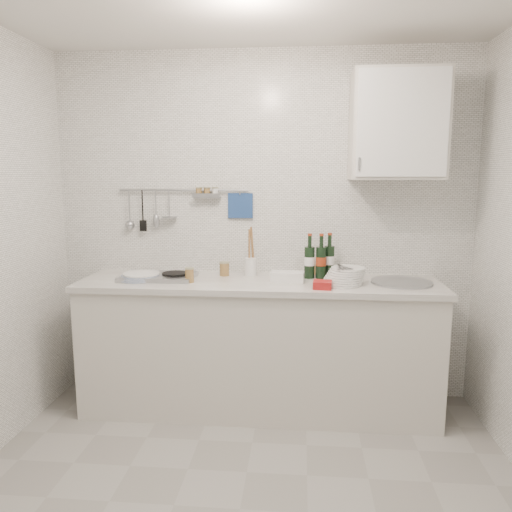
{
  "coord_description": "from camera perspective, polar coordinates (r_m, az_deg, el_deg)",
  "views": [
    {
      "loc": [
        0.28,
        -2.21,
        1.64
      ],
      "look_at": [
        -0.0,
        0.9,
        1.12
      ],
      "focal_mm": 35.0,
      "sensor_mm": 36.0,
      "label": 1
    }
  ],
  "objects": [
    {
      "name": "wall_cabinet",
      "position": [
        3.5,
        15.86,
        14.15
      ],
      "size": [
        0.6,
        0.38,
        0.7
      ],
      "color": "beige",
      "rests_on": "back_wall"
    },
    {
      "name": "plate_stack_hob",
      "position": [
        3.51,
        -13.14,
        -2.28
      ],
      "size": [
        0.27,
        0.27,
        0.04
      ],
      "rotation": [
        0.0,
        0.0,
        -0.17
      ],
      "color": "#44609A",
      "rests_on": "counter"
    },
    {
      "name": "wall_rail",
      "position": [
        3.69,
        -8.61,
        5.98
      ],
      "size": [
        0.98,
        0.09,
        0.34
      ],
      "color": "#93969B",
      "rests_on": "back_wall"
    },
    {
      "name": "utensil_crock",
      "position": [
        3.55,
        -0.61,
        -0.92
      ],
      "size": [
        0.09,
        0.09,
        0.35
      ],
      "rotation": [
        0.0,
        0.0,
        -0.27
      ],
      "color": "white",
      "rests_on": "counter"
    },
    {
      "name": "jar_c",
      "position": [
        3.53,
        9.46,
        -1.8
      ],
      "size": [
        0.06,
        0.06,
        0.08
      ],
      "rotation": [
        0.0,
        0.0,
        -0.34
      ],
      "color": "olive",
      "rests_on": "counter"
    },
    {
      "name": "wine_bottles",
      "position": [
        3.49,
        7.33,
        0.01
      ],
      "size": [
        0.21,
        0.13,
        0.31
      ],
      "rotation": [
        0.0,
        0.0,
        0.36
      ],
      "color": "black",
      "rests_on": "counter"
    },
    {
      "name": "butter_dish",
      "position": [
        3.37,
        3.6,
        -2.37
      ],
      "size": [
        0.23,
        0.13,
        0.07
      ],
      "primitive_type": "cube",
      "rotation": [
        0.0,
        0.0,
        -0.08
      ],
      "color": "white",
      "rests_on": "counter"
    },
    {
      "name": "jar_a",
      "position": [
        3.56,
        -3.63,
        -1.45
      ],
      "size": [
        0.07,
        0.07,
        0.1
      ],
      "rotation": [
        0.0,
        0.0,
        -0.21
      ],
      "color": "olive",
      "rests_on": "counter"
    },
    {
      "name": "jar_d",
      "position": [
        3.36,
        -7.61,
        -2.16
      ],
      "size": [
        0.06,
        0.06,
        0.1
      ],
      "rotation": [
        0.0,
        0.0,
        0.4
      ],
      "color": "olive",
      "rests_on": "counter"
    },
    {
      "name": "floor",
      "position": [
        2.76,
        -1.85,
        -26.95
      ],
      "size": [
        3.0,
        3.0,
        0.0
      ],
      "primitive_type": "plane",
      "color": "gray",
      "rests_on": "ground"
    },
    {
      "name": "plate_stack_sink",
      "position": [
        3.32,
        10.08,
        -2.3
      ],
      "size": [
        0.29,
        0.27,
        0.12
      ],
      "rotation": [
        0.0,
        0.0,
        0.23
      ],
      "color": "white",
      "rests_on": "counter"
    },
    {
      "name": "jar_b",
      "position": [
        3.63,
        7.11,
        -1.5
      ],
      "size": [
        0.07,
        0.07,
        0.07
      ],
      "rotation": [
        0.0,
        0.0,
        -0.09
      ],
      "color": "olive",
      "rests_on": "counter"
    },
    {
      "name": "back_wall",
      "position": [
        3.64,
        0.75,
        3.27
      ],
      "size": [
        3.0,
        0.02,
        2.5
      ],
      "primitive_type": "cube",
      "color": "silver",
      "rests_on": "floor"
    },
    {
      "name": "counter",
      "position": [
        3.53,
        0.44,
        -10.54
      ],
      "size": [
        2.44,
        0.64,
        0.96
      ],
      "color": "beige",
      "rests_on": "floor"
    },
    {
      "name": "strawberry_punnet",
      "position": [
        3.19,
        7.6,
        -3.28
      ],
      "size": [
        0.12,
        0.12,
        0.05
      ],
      "primitive_type": "cube",
      "rotation": [
        0.0,
        0.0,
        -0.08
      ],
      "color": "red",
      "rests_on": "counter"
    }
  ]
}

